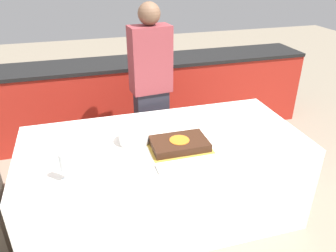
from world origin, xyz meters
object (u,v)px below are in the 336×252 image
at_px(cake, 179,144).
at_px(plate_stack, 134,137).
at_px(wine_glass, 64,162).
at_px(person_cutting_cake, 151,91).

bearing_deg(cake, plate_stack, 152.05).
distance_m(cake, wine_glass, 0.83).
bearing_deg(cake, person_cutting_cake, 90.00).
distance_m(cake, plate_stack, 0.35).
distance_m(wine_glass, person_cutting_cake, 1.33).
height_order(cake, plate_stack, plate_stack).
bearing_deg(wine_glass, plate_stack, 34.72).
bearing_deg(plate_stack, wine_glass, -145.28).
height_order(cake, wine_glass, wine_glass).
bearing_deg(person_cutting_cake, plate_stack, 60.84).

